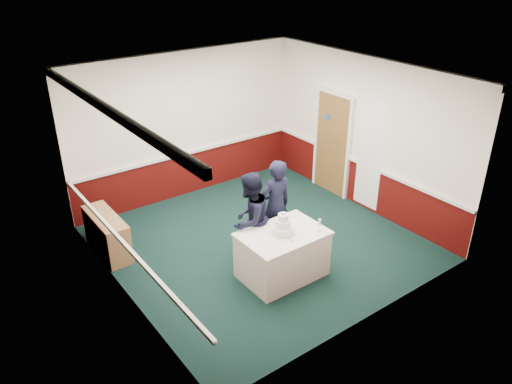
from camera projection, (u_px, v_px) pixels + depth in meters
ground at (260, 242)px, 8.92m from camera, size 5.00×5.00×0.00m
room_shell at (243, 128)px, 8.52m from camera, size 5.00×5.00×3.00m
sideboard at (107, 234)px, 8.51m from camera, size 0.41×1.20×0.70m
cake_table at (282, 254)px, 7.87m from camera, size 1.32×0.92×0.79m
wedding_cake at (283, 227)px, 7.65m from camera, size 0.35×0.35×0.36m
cake_knife at (290, 239)px, 7.54m from camera, size 0.06×0.22×0.00m
champagne_flute at (320, 223)px, 7.70m from camera, size 0.05×0.05×0.21m
person_man at (250, 220)px, 8.02m from camera, size 0.97×0.87×1.62m
person_woman at (275, 206)px, 8.38m from camera, size 0.63×0.43×1.67m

